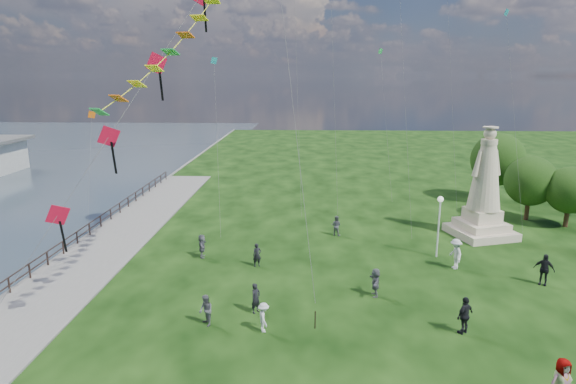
{
  "coord_description": "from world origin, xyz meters",
  "views": [
    {
      "loc": [
        0.06,
        -17.86,
        11.74
      ],
      "look_at": [
        -1.0,
        8.0,
        5.5
      ],
      "focal_mm": 30.0,
      "sensor_mm": 36.0,
      "label": 1
    }
  ],
  "objects_px": {
    "lamppost": "(439,214)",
    "person_1": "(206,311)",
    "person_3": "(465,315)",
    "person_7": "(336,226)",
    "person_11": "(375,282)",
    "person_6": "(257,255)",
    "person_0": "(256,298)",
    "statue": "(484,196)",
    "person_5": "(202,246)",
    "person_9": "(544,269)",
    "person_8": "(456,254)",
    "person_2": "(264,317)",
    "person_4": "(561,383)"
  },
  "relations": [
    {
      "from": "person_1",
      "to": "person_2",
      "type": "bearing_deg",
      "value": 47.55
    },
    {
      "from": "lamppost",
      "to": "person_1",
      "type": "distance_m",
      "value": 16.73
    },
    {
      "from": "lamppost",
      "to": "person_7",
      "type": "xyz_separation_m",
      "value": [
        -6.46,
        4.2,
        -2.23
      ]
    },
    {
      "from": "person_0",
      "to": "person_3",
      "type": "bearing_deg",
      "value": -62.8
    },
    {
      "from": "person_6",
      "to": "person_11",
      "type": "bearing_deg",
      "value": -51.25
    },
    {
      "from": "person_5",
      "to": "person_8",
      "type": "distance_m",
      "value": 16.28
    },
    {
      "from": "person_0",
      "to": "statue",
      "type": "bearing_deg",
      "value": -14.2
    },
    {
      "from": "person_3",
      "to": "person_7",
      "type": "distance_m",
      "value": 15.02
    },
    {
      "from": "person_3",
      "to": "person_9",
      "type": "bearing_deg",
      "value": -175.28
    },
    {
      "from": "person_6",
      "to": "person_7",
      "type": "xyz_separation_m",
      "value": [
        5.33,
        6.34,
        0.02
      ]
    },
    {
      "from": "person_1",
      "to": "person_5",
      "type": "distance_m",
      "value": 9.18
    },
    {
      "from": "person_1",
      "to": "person_4",
      "type": "height_order",
      "value": "person_4"
    },
    {
      "from": "person_4",
      "to": "person_9",
      "type": "height_order",
      "value": "person_4"
    },
    {
      "from": "person_7",
      "to": "person_11",
      "type": "height_order",
      "value": "person_11"
    },
    {
      "from": "person_7",
      "to": "person_8",
      "type": "relative_size",
      "value": 0.79
    },
    {
      "from": "lamppost",
      "to": "person_9",
      "type": "bearing_deg",
      "value": -40.15
    },
    {
      "from": "person_3",
      "to": "person_7",
      "type": "xyz_separation_m",
      "value": [
        -5.19,
        14.1,
        -0.15
      ]
    },
    {
      "from": "person_0",
      "to": "person_1",
      "type": "xyz_separation_m",
      "value": [
        -2.26,
        -1.4,
        -0.01
      ]
    },
    {
      "from": "person_1",
      "to": "person_11",
      "type": "distance_m",
      "value": 9.31
    },
    {
      "from": "lamppost",
      "to": "person_6",
      "type": "bearing_deg",
      "value": -169.73
    },
    {
      "from": "person_2",
      "to": "person_1",
      "type": "bearing_deg",
      "value": 64.74
    },
    {
      "from": "lamppost",
      "to": "person_0",
      "type": "xyz_separation_m",
      "value": [
        -11.23,
        -8.25,
        -2.21
      ]
    },
    {
      "from": "person_2",
      "to": "person_11",
      "type": "distance_m",
      "value": 7.04
    },
    {
      "from": "person_9",
      "to": "person_0",
      "type": "bearing_deg",
      "value": -133.96
    },
    {
      "from": "statue",
      "to": "person_0",
      "type": "xyz_separation_m",
      "value": [
        -15.68,
        -12.81,
        -2.32
      ]
    },
    {
      "from": "person_6",
      "to": "person_7",
      "type": "distance_m",
      "value": 8.28
    },
    {
      "from": "person_2",
      "to": "person_4",
      "type": "height_order",
      "value": "person_4"
    },
    {
      "from": "person_1",
      "to": "person_7",
      "type": "xyz_separation_m",
      "value": [
        7.03,
        13.86,
        -0.01
      ]
    },
    {
      "from": "person_6",
      "to": "person_9",
      "type": "relative_size",
      "value": 0.81
    },
    {
      "from": "person_8",
      "to": "person_0",
      "type": "bearing_deg",
      "value": -70.84
    },
    {
      "from": "person_0",
      "to": "person_7",
      "type": "bearing_deg",
      "value": 15.64
    },
    {
      "from": "person_9",
      "to": "person_7",
      "type": "bearing_deg",
      "value": 175.74
    },
    {
      "from": "statue",
      "to": "person_11",
      "type": "distance_m",
      "value": 14.34
    },
    {
      "from": "statue",
      "to": "person_8",
      "type": "bearing_deg",
      "value": -137.39
    },
    {
      "from": "person_0",
      "to": "person_9",
      "type": "height_order",
      "value": "person_9"
    },
    {
      "from": "person_2",
      "to": "person_5",
      "type": "bearing_deg",
      "value": 11.76
    },
    {
      "from": "person_1",
      "to": "person_8",
      "type": "xyz_separation_m",
      "value": [
        14.1,
        7.66,
        0.19
      ]
    },
    {
      "from": "person_6",
      "to": "statue",
      "type": "bearing_deg",
      "value": 0.84
    },
    {
      "from": "person_6",
      "to": "person_4",
      "type": "bearing_deg",
      "value": -67.54
    },
    {
      "from": "person_2",
      "to": "person_8",
      "type": "height_order",
      "value": "person_8"
    },
    {
      "from": "person_3",
      "to": "person_11",
      "type": "xyz_separation_m",
      "value": [
        -3.62,
        3.82,
        -0.12
      ]
    },
    {
      "from": "lamppost",
      "to": "person_0",
      "type": "height_order",
      "value": "lamppost"
    },
    {
      "from": "person_5",
      "to": "person_11",
      "type": "distance_m",
      "value": 11.98
    },
    {
      "from": "statue",
      "to": "person_4",
      "type": "xyz_separation_m",
      "value": [
        -3.88,
        -19.5,
        -2.15
      ]
    },
    {
      "from": "person_2",
      "to": "person_3",
      "type": "relative_size",
      "value": 0.79
    },
    {
      "from": "person_0",
      "to": "person_2",
      "type": "xyz_separation_m",
      "value": [
        0.57,
        -1.86,
        -0.07
      ]
    },
    {
      "from": "statue",
      "to": "person_6",
      "type": "relative_size",
      "value": 5.46
    },
    {
      "from": "person_5",
      "to": "person_4",
      "type": "bearing_deg",
      "value": -140.16
    },
    {
      "from": "person_9",
      "to": "person_6",
      "type": "bearing_deg",
      "value": -155.0
    },
    {
      "from": "person_8",
      "to": "person_11",
      "type": "xyz_separation_m",
      "value": [
        -5.51,
        -4.08,
        -0.17
      ]
    }
  ]
}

